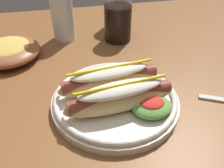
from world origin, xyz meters
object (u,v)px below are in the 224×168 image
at_px(hot_dog_plate, 117,95).
at_px(glass_bottle, 61,9).
at_px(soda_cup, 118,23).
at_px(water_cup, 119,6).
at_px(side_bowl, 8,50).

bearing_deg(hot_dog_plate, glass_bottle, 104.23).
distance_m(hot_dog_plate, soda_cup, 0.30).
bearing_deg(water_cup, glass_bottle, -162.06).
bearing_deg(glass_bottle, side_bowl, -149.06).
bearing_deg(hot_dog_plate, water_cup, 75.49).
bearing_deg(side_bowl, soda_cup, 8.84).
distance_m(water_cup, side_bowl, 0.37).
xyz_separation_m(hot_dog_plate, water_cup, (0.10, 0.39, 0.04)).
relative_size(hot_dog_plate, side_bowl, 1.56).
xyz_separation_m(hot_dog_plate, glass_bottle, (-0.08, 0.33, 0.06)).
relative_size(hot_dog_plate, water_cup, 1.92).
xyz_separation_m(water_cup, glass_bottle, (-0.18, -0.06, 0.02)).
relative_size(water_cup, glass_bottle, 0.55).
height_order(hot_dog_plate, water_cup, water_cup).
distance_m(hot_dog_plate, glass_bottle, 0.35).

